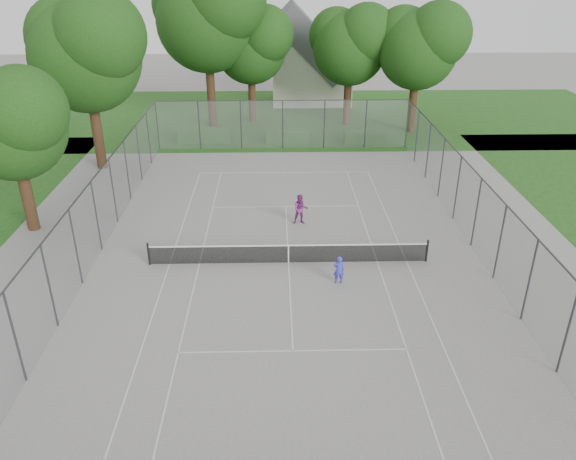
{
  "coord_description": "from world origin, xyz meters",
  "views": [
    {
      "loc": [
        -0.56,
        -22.55,
        12.87
      ],
      "look_at": [
        0.0,
        1.0,
        1.2
      ],
      "focal_mm": 35.0,
      "sensor_mm": 36.0,
      "label": 1
    }
  ],
  "objects_px": {
    "tennis_net": "(289,253)",
    "house": "(311,63)",
    "woman_player": "(301,209)",
    "girl_player": "(339,270)"
  },
  "relations": [
    {
      "from": "girl_player",
      "to": "woman_player",
      "type": "height_order",
      "value": "woman_player"
    },
    {
      "from": "house",
      "to": "woman_player",
      "type": "relative_size",
      "value": 5.54
    },
    {
      "from": "house",
      "to": "woman_player",
      "type": "distance_m",
      "value": 27.41
    },
    {
      "from": "house",
      "to": "girl_player",
      "type": "xyz_separation_m",
      "value": [
        -0.8,
        -33.17,
        -2.99
      ]
    },
    {
      "from": "tennis_net",
      "to": "house",
      "type": "relative_size",
      "value": 1.43
    },
    {
      "from": "tennis_net",
      "to": "woman_player",
      "type": "height_order",
      "value": "woman_player"
    },
    {
      "from": "house",
      "to": "woman_player",
      "type": "height_order",
      "value": "house"
    },
    {
      "from": "girl_player",
      "to": "tennis_net",
      "type": "bearing_deg",
      "value": -42.23
    },
    {
      "from": "girl_player",
      "to": "house",
      "type": "bearing_deg",
      "value": -93.46
    },
    {
      "from": "tennis_net",
      "to": "woman_player",
      "type": "relative_size",
      "value": 7.9
    }
  ]
}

